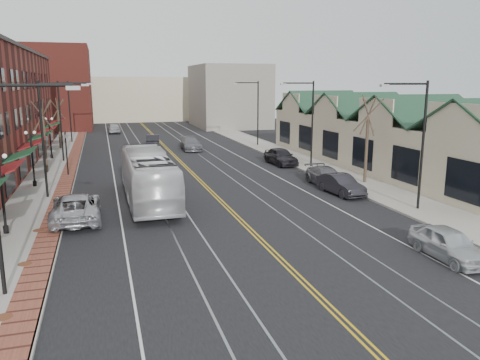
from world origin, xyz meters
TOP-DOWN VIEW (x-y plane):
  - ground at (0.00, 0.00)m, footprint 160.00×160.00m
  - sidewalk_left at (-12.00, 20.00)m, footprint 4.00×120.00m
  - sidewalk_right at (12.00, 20.00)m, footprint 4.00×120.00m
  - building_right at (18.00, 20.00)m, footprint 8.00×36.00m
  - backdrop_left at (-16.00, 70.00)m, footprint 14.00×18.00m
  - backdrop_mid at (0.00, 85.00)m, footprint 22.00×14.00m
  - backdrop_right at (15.00, 65.00)m, footprint 12.00×16.00m
  - streetlight_l_0 at (-11.05, 0.00)m, footprint 3.33×0.25m
  - streetlight_l_1 at (-11.05, 16.00)m, footprint 3.33×0.25m
  - streetlight_l_2 at (-11.05, 32.00)m, footprint 3.33×0.25m
  - streetlight_l_3 at (-11.05, 48.00)m, footprint 3.33×0.25m
  - streetlight_r_0 at (11.05, 6.00)m, footprint 3.33×0.25m
  - streetlight_r_1 at (11.05, 22.00)m, footprint 3.33×0.25m
  - streetlight_r_2 at (11.05, 38.00)m, footprint 3.33×0.25m
  - lamppost_l_1 at (-12.80, 8.00)m, footprint 0.84×0.28m
  - lamppost_l_2 at (-12.80, 20.00)m, footprint 0.84×0.28m
  - lamppost_l_3 at (-12.80, 34.00)m, footprint 0.84×0.28m
  - tree_left_near at (-12.50, 26.00)m, footprint 1.78×1.37m
  - tree_left_far at (-12.50, 42.00)m, footprint 1.66×1.28m
  - tree_right_mid at (12.50, 14.00)m, footprint 1.90×1.46m
  - manhole_near at (-11.20, -2.00)m, footprint 0.60×0.60m
  - manhole_mid at (-11.20, 3.00)m, footprint 0.60×0.60m
  - manhole_far at (-11.20, 8.00)m, footprint 0.60×0.60m
  - traffic_signal at (-10.60, 24.00)m, footprint 0.18×0.15m
  - transit_bus at (-4.74, 13.26)m, footprint 2.96×12.38m
  - parked_suv at (-9.30, 9.80)m, footprint 2.81×5.99m
  - parked_car_a at (7.50, -1.50)m, footprint 1.82×4.36m
  - parked_car_b at (8.88, 11.34)m, footprint 1.95×4.60m
  - parked_car_c at (9.23, 14.28)m, footprint 2.15×5.04m
  - parked_car_d at (9.26, 24.22)m, footprint 2.25×5.04m
  - distant_car_left at (-1.41, 41.43)m, footprint 2.10×4.73m
  - distant_car_right at (2.60, 36.82)m, footprint 2.25×5.31m
  - distant_car_far at (-5.72, 58.95)m, footprint 2.10×4.82m

SIDE VIEW (x-z plane):
  - ground at x=0.00m, z-range 0.00..0.00m
  - sidewalk_left at x=-12.00m, z-range 0.00..0.15m
  - sidewalk_right at x=12.00m, z-range 0.00..0.15m
  - manhole_near at x=-11.20m, z-range 0.15..0.17m
  - manhole_mid at x=-11.20m, z-range 0.15..0.17m
  - manhole_far at x=-11.20m, z-range 0.15..0.17m
  - parked_car_c at x=9.23m, z-range 0.00..1.45m
  - parked_car_b at x=8.88m, z-range 0.00..1.47m
  - parked_car_a at x=7.50m, z-range 0.00..1.47m
  - distant_car_left at x=-1.41m, z-range 0.00..1.51m
  - distant_car_right at x=2.60m, z-range 0.00..1.53m
  - distant_car_far at x=-5.72m, z-range 0.00..1.62m
  - parked_suv at x=-9.30m, z-range 0.00..1.66m
  - parked_car_d at x=9.26m, z-range 0.00..1.69m
  - transit_bus at x=-4.74m, z-range 0.00..3.44m
  - lamppost_l_1 at x=-12.80m, z-range 0.07..4.34m
  - lamppost_l_2 at x=-12.80m, z-range 0.07..4.34m
  - lamppost_l_3 at x=-12.80m, z-range 0.07..4.34m
  - building_right at x=18.00m, z-range 0.00..4.60m
  - traffic_signal at x=-10.60m, z-range 0.45..4.25m
  - tree_left_far at x=-12.50m, z-range 0.26..6.29m
  - tree_left_near at x=-12.50m, z-range 0.27..6.75m
  - tree_right_mid at x=12.50m, z-range 0.28..7.22m
  - backdrop_mid at x=0.00m, z-range 0.00..9.00m
  - streetlight_l_0 at x=-11.05m, z-range 1.03..9.03m
  - streetlight_l_1 at x=-11.05m, z-range 1.03..9.03m
  - streetlight_l_2 at x=-11.05m, z-range 1.03..9.03m
  - streetlight_l_3 at x=-11.05m, z-range 1.03..9.03m
  - streetlight_r_0 at x=11.05m, z-range 1.03..9.03m
  - streetlight_r_1 at x=11.05m, z-range 1.03..9.03m
  - streetlight_r_2 at x=11.05m, z-range 1.03..9.03m
  - backdrop_right at x=15.00m, z-range 0.00..11.00m
  - backdrop_left at x=-16.00m, z-range 0.00..14.00m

